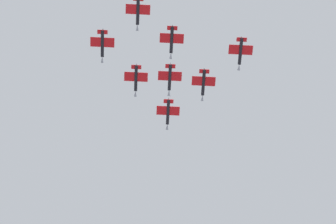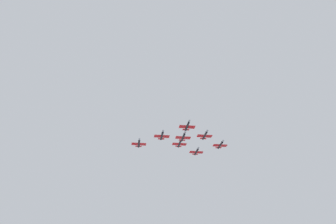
# 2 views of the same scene
# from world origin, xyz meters

# --- Properties ---
(jet_lead) EXTENTS (9.72, 12.54, 2.65)m
(jet_lead) POSITION_xyz_m (8.54, 2.33, 206.93)
(jet_lead) COLOR black
(jet_port_inner) EXTENTS (9.72, 12.54, 2.65)m
(jet_port_inner) POSITION_xyz_m (25.59, 9.13, 207.63)
(jet_port_inner) COLOR black
(jet_starboard_inner) EXTENTS (9.72, 12.54, 2.65)m
(jet_starboard_inner) POSITION_xyz_m (1.74, 19.39, 206.05)
(jet_starboard_inner) COLOR black
(jet_port_outer) EXTENTS (9.72, 12.54, 2.65)m
(jet_port_outer) POSITION_xyz_m (14.18, 15.45, 206.42)
(jet_port_outer) COLOR black
(jet_starboard_outer) EXTENTS (9.72, 12.54, 2.65)m
(jet_starboard_outer) POSITION_xyz_m (42.64, 15.93, 207.39)
(jet_starboard_outer) COLOR black
(jet_center_rear) EXTENTS (9.72, 12.54, 2.65)m
(jet_center_rear) POSITION_xyz_m (-5.06, 36.44, 205.78)
(jet_center_rear) COLOR black
(jet_port_trail) EXTENTS (9.72, 12.54, 2.65)m
(jet_port_trail) POSITION_xyz_m (19.82, 28.57, 208.07)
(jet_port_trail) COLOR black
(jet_starboard_trail) EXTENTS (9.72, 12.54, 2.65)m
(jet_starboard_trail) POSITION_xyz_m (35.84, 32.98, 207.13)
(jet_starboard_trail) COLOR black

